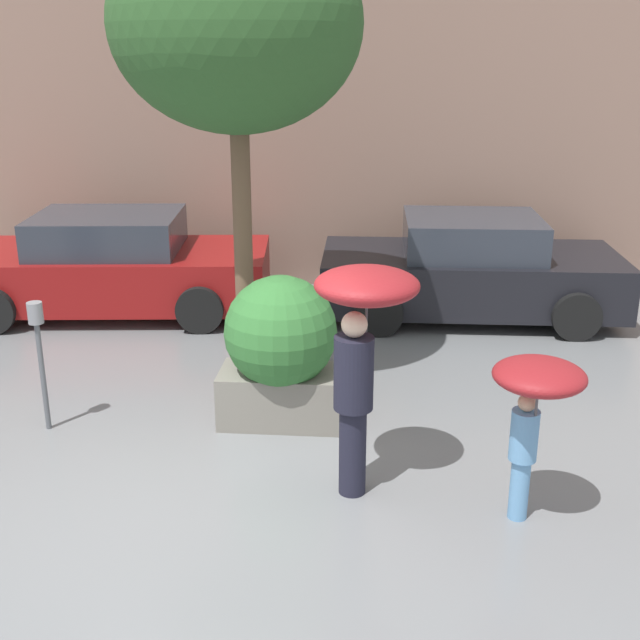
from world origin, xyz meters
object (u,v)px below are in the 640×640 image
parked_car_far (470,270)px  planter_box (281,347)px  person_child (535,395)px  parked_car_near (111,267)px  street_tree (236,26)px  person_adult (362,328)px  parking_meter (38,339)px

parked_car_far → planter_box: bearing=147.5°
person_child → parked_car_near: bearing=-169.3°
parked_car_near → street_tree: street_tree is taller
person_adult → parked_car_near: 5.74m
planter_box → parking_meter: size_ratio=1.16×
person_child → parked_car_near: size_ratio=0.30×
parked_car_near → street_tree: (2.25, -2.21, 3.04)m
person_child → parked_car_far: 5.08m
person_child → parked_car_far: size_ratio=0.34×
person_child → street_tree: 4.52m
person_adult → person_child: 1.39m
planter_box → parked_car_far: (2.10, 3.48, -0.15)m
parked_car_near → parking_meter: bearing=-176.8°
parked_car_far → parked_car_near: bearing=91.4°
person_adult → person_child: person_adult is taller
person_adult → street_tree: (-1.32, 2.23, 2.25)m
planter_box → street_tree: (-0.52, 1.04, 2.89)m
parked_car_near → parking_meter: parked_car_near is taller
parked_car_near → parking_meter: (0.56, -3.59, 0.29)m
planter_box → parked_car_near: 4.27m
person_adult → person_child: (1.28, -0.40, -0.34)m
parked_car_near → person_child: bearing=-140.5°
parked_car_far → parking_meter: bearing=130.2°
parked_car_near → parking_meter: 3.65m
planter_box → parked_car_far: size_ratio=0.37×
parking_meter → person_child: bearing=-16.1°
person_adult → parked_car_near: size_ratio=0.43×
planter_box → parked_car_near: size_ratio=0.33×
person_child → person_adult: bearing=-141.7°
planter_box → parking_meter: 2.24m
person_adult → street_tree: bearing=68.7°
planter_box → parked_car_far: 4.07m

